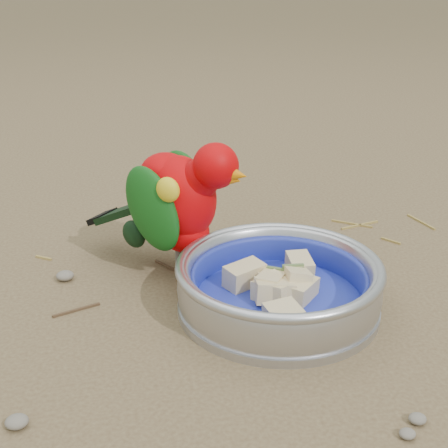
{
  "coord_description": "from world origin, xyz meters",
  "views": [
    {
      "loc": [
        -0.12,
        -0.63,
        0.38
      ],
      "look_at": [
        0.01,
        0.06,
        0.08
      ],
      "focal_mm": 50.0,
      "sensor_mm": 36.0,
      "label": 1
    }
  ],
  "objects": [
    {
      "name": "ground",
      "position": [
        0.0,
        0.0,
        0.0
      ],
      "size": [
        60.0,
        60.0,
        0.0
      ],
      "primitive_type": "plane",
      "color": "brown"
    },
    {
      "name": "food_bowl",
      "position": [
        0.06,
        -0.02,
        0.01
      ],
      "size": [
        0.24,
        0.24,
        0.02
      ],
      "primitive_type": "cylinder",
      "color": "#B2B2BA",
      "rests_on": "ground"
    },
    {
      "name": "bowl_wall",
      "position": [
        0.06,
        -0.02,
        0.04
      ],
      "size": [
        0.24,
        0.24,
        0.04
      ],
      "primitive_type": null,
      "color": "#B2B2BA",
      "rests_on": "food_bowl"
    },
    {
      "name": "fruit_wedges",
      "position": [
        0.06,
        -0.02,
        0.03
      ],
      "size": [
        0.14,
        0.14,
        0.03
      ],
      "primitive_type": null,
      "color": "beige",
      "rests_on": "food_bowl"
    },
    {
      "name": "lory_parrot",
      "position": [
        -0.04,
        0.1,
        0.09
      ],
      "size": [
        0.23,
        0.22,
        0.17
      ],
      "primitive_type": null,
      "rotation": [
        0.0,
        0.0,
        -2.28
      ],
      "color": "#BE0105",
      "rests_on": "ground"
    },
    {
      "name": "ground_debris",
      "position": [
        -0.05,
        0.08,
        0.0
      ],
      "size": [
        0.9,
        0.8,
        0.01
      ],
      "primitive_type": null,
      "color": "olive",
      "rests_on": "ground"
    }
  ]
}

